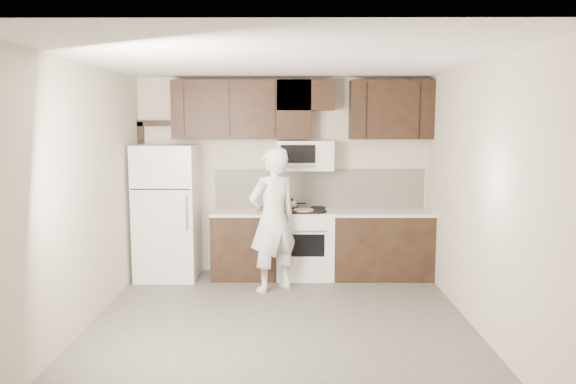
{
  "coord_description": "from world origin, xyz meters",
  "views": [
    {
      "loc": [
        0.12,
        -5.53,
        2.12
      ],
      "look_at": [
        0.08,
        0.9,
        1.3
      ],
      "focal_mm": 35.0,
      "sensor_mm": 36.0,
      "label": 1
    }
  ],
  "objects_px": {
    "microwave": "(305,155)",
    "refrigerator": "(168,212)",
    "stove": "(305,243)",
    "person": "(273,220)"
  },
  "relations": [
    {
      "from": "microwave",
      "to": "refrigerator",
      "type": "xyz_separation_m",
      "value": [
        -1.85,
        -0.17,
        -0.75
      ]
    },
    {
      "from": "microwave",
      "to": "refrigerator",
      "type": "relative_size",
      "value": 0.42
    },
    {
      "from": "stove",
      "to": "microwave",
      "type": "relative_size",
      "value": 1.24
    },
    {
      "from": "refrigerator",
      "to": "person",
      "type": "relative_size",
      "value": 1.0
    },
    {
      "from": "microwave",
      "to": "refrigerator",
      "type": "bearing_deg",
      "value": -174.85
    },
    {
      "from": "refrigerator",
      "to": "person",
      "type": "distance_m",
      "value": 1.55
    },
    {
      "from": "stove",
      "to": "microwave",
      "type": "bearing_deg",
      "value": 90.1
    },
    {
      "from": "stove",
      "to": "person",
      "type": "relative_size",
      "value": 0.52
    },
    {
      "from": "microwave",
      "to": "person",
      "type": "height_order",
      "value": "microwave"
    },
    {
      "from": "person",
      "to": "microwave",
      "type": "bearing_deg",
      "value": -152.32
    }
  ]
}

